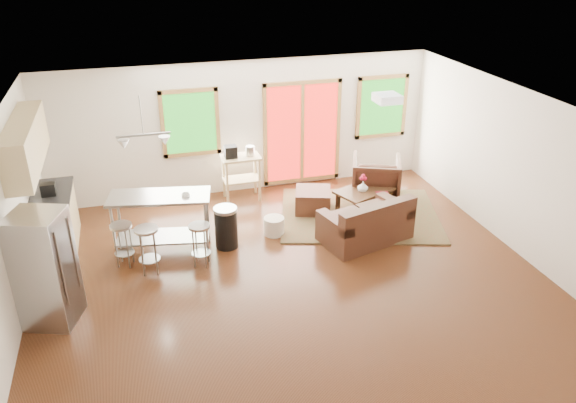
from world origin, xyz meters
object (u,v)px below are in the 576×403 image
object	(u,v)px
coffee_table	(365,192)
armchair	(376,176)
rug	(359,214)
ottoman	(313,201)
kitchen_cart	(240,163)
refrigerator	(46,269)
island	(161,213)
loveseat	(367,224)

from	to	relation	value
coffee_table	armchair	bearing A→B (deg)	46.28
rug	coffee_table	bearing A→B (deg)	47.76
coffee_table	ottoman	xyz separation A→B (m)	(-0.93, 0.23, -0.15)
ottoman	kitchen_cart	distance (m)	1.58
rug	ottoman	bearing A→B (deg)	152.53
ottoman	armchair	bearing A→B (deg)	8.52
ottoman	refrigerator	world-z (taller)	refrigerator
island	kitchen_cart	bearing A→B (deg)	44.95
ottoman	refrigerator	size ratio (longest dim) A/B	0.40
loveseat	armchair	size ratio (longest dim) A/B	1.76
island	armchair	bearing A→B (deg)	12.42
loveseat	island	bearing A→B (deg)	154.67
kitchen_cart	coffee_table	bearing A→B (deg)	-27.83
loveseat	kitchen_cart	distance (m)	2.82
refrigerator	kitchen_cart	bearing A→B (deg)	63.00
refrigerator	loveseat	bearing A→B (deg)	28.97
loveseat	armchair	xyz separation A→B (m)	(0.83, 1.51, 0.16)
coffee_table	armchair	distance (m)	0.60
loveseat	island	xyz separation A→B (m)	(-3.31, 0.60, 0.38)
loveseat	kitchen_cart	size ratio (longest dim) A/B	1.46
armchair	island	distance (m)	4.24
ottoman	coffee_table	bearing A→B (deg)	-13.62
island	kitchen_cart	size ratio (longest dim) A/B	1.50
coffee_table	refrigerator	world-z (taller)	refrigerator
rug	kitchen_cart	distance (m)	2.47
rug	coffee_table	xyz separation A→B (m)	(0.16, 0.18, 0.35)
armchair	rug	bearing A→B (deg)	69.74
rug	armchair	bearing A→B (deg)	46.70
loveseat	coffee_table	bearing A→B (deg)	53.84
coffee_table	loveseat	bearing A→B (deg)	-111.15
ottoman	kitchen_cart	xyz separation A→B (m)	(-1.19, 0.89, 0.55)
armchair	island	bearing A→B (deg)	35.45
armchair	refrigerator	xyz separation A→B (m)	(-5.70, -2.34, 0.33)
armchair	ottoman	size ratio (longest dim) A/B	1.46
coffee_table	island	xyz separation A→B (m)	(-3.72, -0.48, 0.32)
loveseat	armchair	bearing A→B (deg)	46.26
coffee_table	refrigerator	size ratio (longest dim) A/B	0.77
rug	refrigerator	size ratio (longest dim) A/B	1.79
loveseat	refrigerator	bearing A→B (deg)	174.68
loveseat	kitchen_cart	world-z (taller)	kitchen_cart
island	kitchen_cart	xyz separation A→B (m)	(1.60, 1.60, 0.07)
kitchen_cart	refrigerator	bearing A→B (deg)	-136.28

